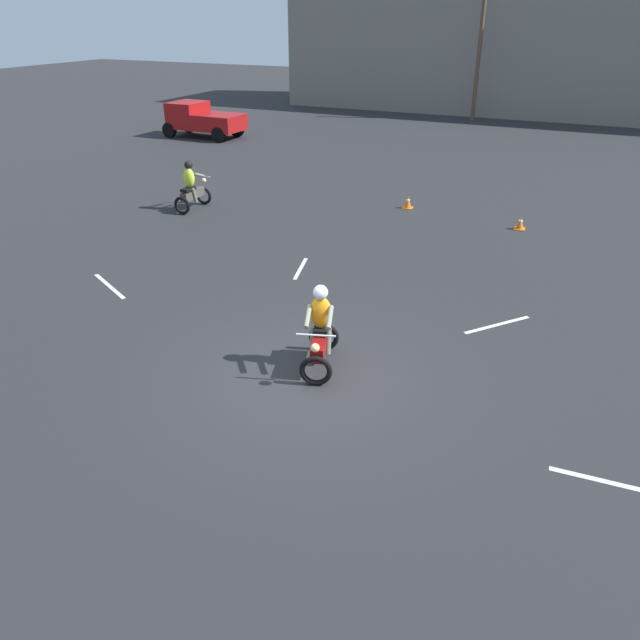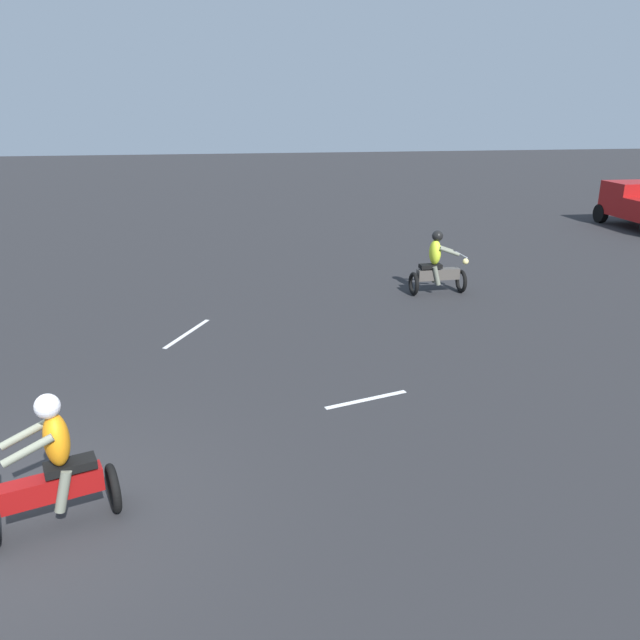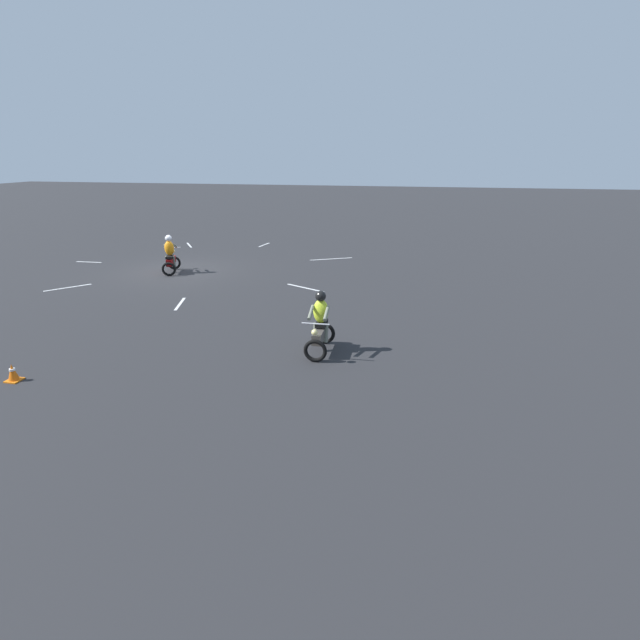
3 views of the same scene
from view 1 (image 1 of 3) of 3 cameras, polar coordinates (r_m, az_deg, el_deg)
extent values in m
plane|color=#28282B|center=(11.67, -1.11, -5.10)|extent=(120.00, 120.00, 0.00)
torus|color=black|center=(11.23, -0.39, -4.68)|extent=(0.60, 0.28, 0.60)
torus|color=black|center=(12.35, 0.35, -1.56)|extent=(0.60, 0.28, 0.60)
cube|color=maroon|center=(11.68, 0.00, -2.10)|extent=(0.57, 1.12, 0.28)
cube|color=black|center=(11.77, 0.13, -0.65)|extent=(0.42, 0.61, 0.10)
cylinder|color=silver|center=(10.93, -0.37, -1.40)|extent=(0.68, 0.25, 0.04)
sphere|color=#F2E08C|center=(10.90, -0.45, -2.56)|extent=(0.20, 0.20, 0.16)
ellipsoid|color=orange|center=(11.52, 0.07, 0.71)|extent=(0.47, 0.39, 0.64)
cylinder|color=slate|center=(11.25, -1.12, 0.33)|extent=(0.26, 0.55, 0.27)
cylinder|color=slate|center=(11.21, 0.91, 0.22)|extent=(0.26, 0.55, 0.27)
cylinder|color=slate|center=(11.78, -0.62, -1.83)|extent=(0.19, 0.27, 0.51)
cylinder|color=slate|center=(11.75, 0.74, -1.91)|extent=(0.19, 0.27, 0.51)
sphere|color=silver|center=(11.30, 0.05, 2.54)|extent=(0.35, 0.35, 0.28)
torus|color=black|center=(22.39, -10.58, 11.11)|extent=(0.60, 0.12, 0.60)
torus|color=black|center=(21.37, -12.50, 10.18)|extent=(0.60, 0.12, 0.60)
cube|color=#4C4742|center=(21.82, -11.57, 11.21)|extent=(0.27, 1.11, 0.28)
cube|color=black|center=(21.59, -11.96, 11.62)|extent=(0.28, 0.57, 0.10)
cylinder|color=silver|center=(22.18, -10.81, 12.81)|extent=(0.70, 0.06, 0.04)
sphere|color=#F2E08C|center=(22.32, -10.58, 12.44)|extent=(0.16, 0.16, 0.16)
ellipsoid|color=#D8F233|center=(21.58, -11.90, 12.61)|extent=(0.41, 0.29, 0.64)
cylinder|color=slate|center=(21.70, -11.01, 12.90)|extent=(0.11, 0.55, 0.27)
cylinder|color=slate|center=(21.92, -11.90, 12.96)|extent=(0.11, 0.55, 0.27)
cylinder|color=slate|center=(21.66, -11.41, 11.12)|extent=(0.13, 0.25, 0.51)
cylinder|color=slate|center=(21.82, -12.03, 11.17)|extent=(0.13, 0.25, 0.51)
sphere|color=black|center=(21.52, -11.94, 13.72)|extent=(0.29, 0.29, 0.28)
cylinder|color=black|center=(36.43, -11.89, 17.04)|extent=(0.76, 0.26, 0.76)
cylinder|color=black|center=(35.11, -13.60, 16.53)|extent=(0.76, 0.26, 0.76)
cylinder|color=black|center=(34.66, -7.60, 16.89)|extent=(0.76, 0.26, 0.76)
cylinder|color=black|center=(33.27, -9.25, 16.38)|extent=(0.76, 0.26, 0.76)
cube|color=maroon|center=(34.19, -9.26, 17.42)|extent=(2.43, 1.93, 0.80)
cube|color=maroon|center=(35.26, -11.97, 17.89)|extent=(1.63, 1.92, 1.30)
cube|color=black|center=(35.61, -12.91, 18.45)|extent=(0.14, 1.70, 0.56)
cube|color=orange|center=(20.42, 17.76, 7.94)|extent=(0.32, 0.32, 0.03)
cone|color=orange|center=(20.37, 17.84, 8.47)|extent=(0.24, 0.24, 0.37)
cylinder|color=white|center=(20.35, 17.86, 8.62)|extent=(0.13, 0.13, 0.05)
cube|color=orange|center=(21.85, 8.01, 10.13)|extent=(0.32, 0.32, 0.03)
cone|color=orange|center=(21.79, 8.05, 10.66)|extent=(0.24, 0.24, 0.39)
cylinder|color=white|center=(21.77, 8.06, 10.80)|extent=(0.13, 0.13, 0.05)
cube|color=silver|center=(10.18, 23.93, -13.16)|extent=(1.31, 0.17, 0.01)
cube|color=silver|center=(14.01, 15.90, -0.42)|extent=(1.17, 1.43, 0.01)
cube|color=silver|center=(16.44, -1.79, 4.73)|extent=(0.49, 1.48, 0.01)
cube|color=silver|center=(16.22, -18.70, 2.97)|extent=(1.70, 0.95, 0.01)
cylinder|color=brown|center=(40.48, 14.41, 23.17)|extent=(0.24, 0.24, 8.39)
cube|color=gray|center=(45.12, 19.71, 23.12)|extent=(31.87, 8.02, 8.87)
camera|label=2|loc=(11.54, 36.84, 14.00)|focal=35.00mm
camera|label=3|loc=(32.61, -3.04, 24.68)|focal=28.00mm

